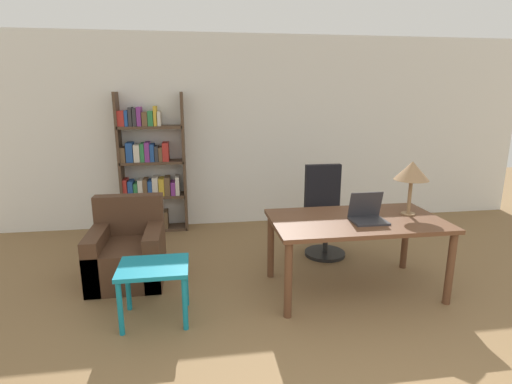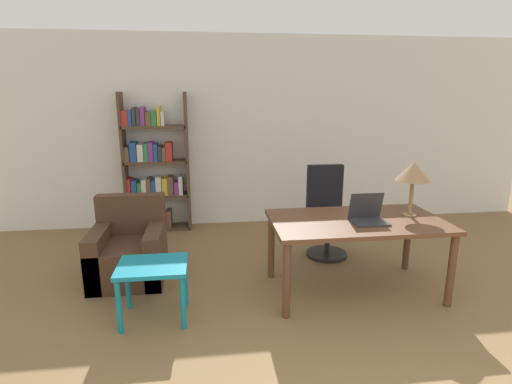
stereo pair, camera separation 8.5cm
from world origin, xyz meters
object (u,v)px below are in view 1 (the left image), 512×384
desk (356,228)px  laptop (367,215)px  table_lamp (412,172)px  office_chair (324,214)px  armchair (128,253)px  side_table_blue (154,275)px  bookshelf (149,171)px

desk → laptop: 0.18m
table_lamp → laptop: bearing=-164.7°
office_chair → armchair: size_ratio=1.28×
office_chair → armchair: (-2.23, -0.36, -0.21)m
side_table_blue → desk: bearing=7.9°
table_lamp → desk: bearing=-174.1°
bookshelf → laptop: bearing=-45.0°
laptop → table_lamp: size_ratio=0.60×
table_lamp → bookshelf: size_ratio=0.28×
office_chair → bookshelf: bookshelf is taller
table_lamp → bookshelf: 3.42m
side_table_blue → bookshelf: size_ratio=0.30×
laptop → office_chair: 1.07m
laptop → office_chair: size_ratio=0.30×
armchair → bookshelf: size_ratio=0.44×
office_chair → armchair: office_chair is taller
desk → table_lamp: size_ratio=3.07×
side_table_blue → armchair: bearing=112.4°
table_lamp → office_chair: size_ratio=0.49×
table_lamp → armchair: (-2.79, 0.53, -0.88)m
table_lamp → office_chair: (-0.56, 0.89, -0.68)m
side_table_blue → table_lamp: bearing=7.5°
office_chair → armchair: bearing=-170.8°
office_chair → bookshelf: (-2.14, 1.19, 0.36)m
desk → armchair: (-2.23, 0.59, -0.37)m
laptop → bookshelf: bearing=135.0°
armchair → office_chair: bearing=9.2°
side_table_blue → bookshelf: (-0.26, 2.40, 0.44)m
table_lamp → office_chair: bearing=122.0°
side_table_blue → armchair: armchair is taller
desk → bookshelf: (-2.14, 2.14, 0.21)m
side_table_blue → armchair: size_ratio=0.69×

